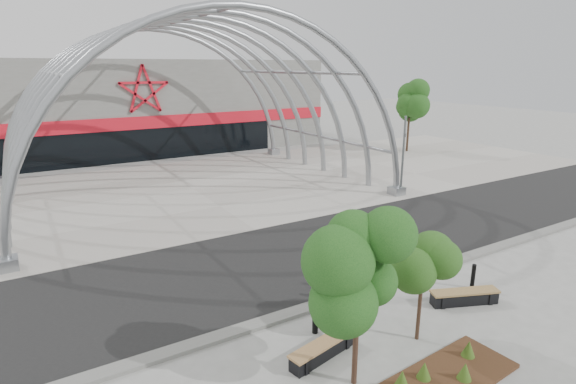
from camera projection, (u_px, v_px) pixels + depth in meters
name	position (u px, v px, depth m)	size (l,w,h in m)	color
ground	(348.00, 292.00, 15.37)	(140.00, 140.00, 0.00)	gray
road	(294.00, 256.00, 18.25)	(140.00, 7.00, 0.02)	black
forecourt	(193.00, 189.00, 28.14)	(60.00, 17.00, 0.04)	#A6A096
kerb	(353.00, 293.00, 15.14)	(60.00, 0.50, 0.12)	slate
arena_building	(125.00, 105.00, 41.86)	(34.00, 15.24, 8.00)	slate
vault_canopy	(193.00, 189.00, 28.14)	(20.80, 15.80, 20.36)	#909599
signal_pole	(403.00, 155.00, 26.24)	(0.24, 0.67, 4.71)	slate
street_tree_0	(359.00, 268.00, 10.14)	(1.86, 1.86, 4.25)	#341E17
street_tree_1	(423.00, 264.00, 12.12)	(1.35, 1.35, 3.20)	black
bench_0	(323.00, 350.00, 11.86)	(2.20, 0.90, 0.45)	black
bench_1	(464.00, 297.00, 14.56)	(2.26, 1.31, 0.47)	black
bollard_0	(315.00, 316.00, 12.88)	(0.17, 0.17, 1.07)	black
bollard_1	(342.00, 278.00, 15.39)	(0.15, 0.15, 0.93)	black
bollard_2	(344.00, 289.00, 14.59)	(0.15, 0.15, 0.96)	black
bollard_3	(367.00, 279.00, 15.09)	(0.18, 0.18, 1.13)	black
bollard_4	(473.00, 276.00, 15.52)	(0.14, 0.14, 0.89)	black
bg_tree_1	(410.00, 104.00, 39.49)	(2.70, 2.70, 5.91)	black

